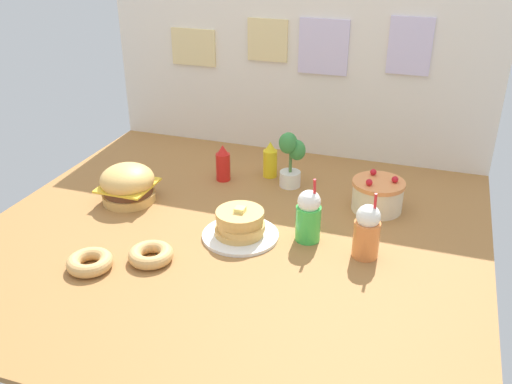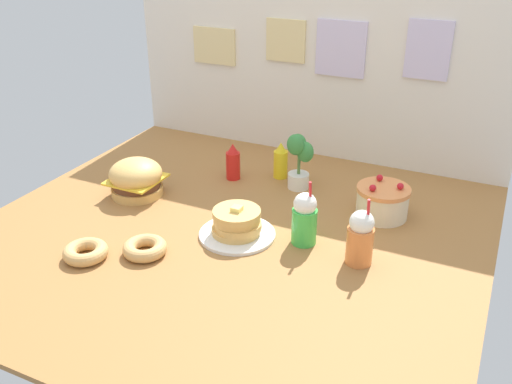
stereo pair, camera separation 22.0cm
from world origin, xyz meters
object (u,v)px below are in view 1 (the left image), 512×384
(cream_soda_cup, at_px, (308,216))
(potted_plant, at_px, (291,157))
(ketchup_bottle, at_px, (223,164))
(layer_cake, at_px, (378,195))
(orange_float_cup, at_px, (367,231))
(donut_pink_glaze, at_px, (90,262))
(donut_chocolate, at_px, (151,254))
(burger, at_px, (128,184))
(mustard_bottle, at_px, (270,160))
(pancake_stack, at_px, (240,226))

(cream_soda_cup, xyz_separation_m, potted_plant, (-0.19, 0.43, 0.04))
(ketchup_bottle, bearing_deg, layer_cake, -5.07)
(orange_float_cup, distance_m, donut_pink_glaze, 0.98)
(layer_cake, distance_m, donut_chocolate, 0.96)
(burger, bearing_deg, mustard_bottle, 41.30)
(layer_cake, relative_size, orange_float_cup, 0.83)
(ketchup_bottle, bearing_deg, donut_pink_glaze, -101.50)
(pancake_stack, xyz_separation_m, orange_float_cup, (0.47, 0.02, 0.05))
(mustard_bottle, distance_m, donut_pink_glaze, 1.00)
(mustard_bottle, relative_size, orange_float_cup, 0.67)
(donut_pink_glaze, bearing_deg, potted_plant, 60.93)
(orange_float_cup, bearing_deg, layer_cake, 91.66)
(pancake_stack, distance_m, orange_float_cup, 0.48)
(pancake_stack, relative_size, orange_float_cup, 1.13)
(burger, height_order, ketchup_bottle, ketchup_bottle)
(burger, distance_m, donut_pink_glaze, 0.52)
(ketchup_bottle, bearing_deg, donut_chocolate, -89.26)
(burger, xyz_separation_m, pancake_stack, (0.56, -0.13, -0.03))
(layer_cake, relative_size, donut_pink_glaze, 1.34)
(ketchup_bottle, relative_size, orange_float_cup, 0.67)
(pancake_stack, relative_size, ketchup_bottle, 1.70)
(donut_pink_glaze, relative_size, donut_chocolate, 1.00)
(cream_soda_cup, height_order, orange_float_cup, same)
(layer_cake, bearing_deg, pancake_stack, -139.65)
(orange_float_cup, distance_m, potted_plant, 0.63)
(cream_soda_cup, relative_size, orange_float_cup, 1.00)
(orange_float_cup, xyz_separation_m, potted_plant, (-0.41, 0.47, 0.04))
(layer_cake, bearing_deg, donut_chocolate, -137.31)
(mustard_bottle, bearing_deg, donut_pink_glaze, -111.13)
(burger, xyz_separation_m, donut_pink_glaze, (0.14, -0.50, -0.05))
(layer_cake, relative_size, potted_plant, 0.82)
(pancake_stack, bearing_deg, ketchup_bottle, 119.01)
(pancake_stack, height_order, mustard_bottle, mustard_bottle)
(potted_plant, bearing_deg, pancake_stack, -96.77)
(pancake_stack, relative_size, donut_chocolate, 1.83)
(cream_soda_cup, xyz_separation_m, orange_float_cup, (0.22, -0.04, 0.00))
(ketchup_bottle, bearing_deg, mustard_bottle, 29.26)
(burger, distance_m, mustard_bottle, 0.66)
(burger, relative_size, orange_float_cup, 0.88)
(burger, relative_size, mustard_bottle, 1.33)
(ketchup_bottle, relative_size, mustard_bottle, 1.00)
(donut_pink_glaze, height_order, donut_chocolate, same)
(layer_cake, height_order, ketchup_bottle, ketchup_bottle)
(mustard_bottle, bearing_deg, ketchup_bottle, -150.74)
(ketchup_bottle, height_order, donut_pink_glaze, ketchup_bottle)
(burger, distance_m, pancake_stack, 0.57)
(pancake_stack, distance_m, mustard_bottle, 0.57)
(cream_soda_cup, relative_size, donut_pink_glaze, 1.61)
(layer_cake, relative_size, donut_chocolate, 1.34)
(potted_plant, bearing_deg, burger, -149.34)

